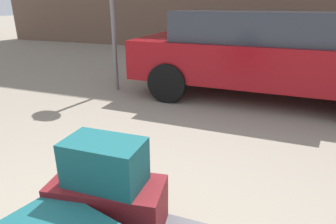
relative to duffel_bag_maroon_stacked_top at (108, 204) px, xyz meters
The scene contains 4 objects.
duffel_bag_maroon_stacked_top is the anchor object (origin of this frame).
duffel_bag_teal_topmost_pile 0.27m from the duffel_bag_maroon_stacked_top, behind, with size 0.42×0.25×0.25m, color #144C51.
parked_car 4.03m from the duffel_bag_maroon_stacked_top, 82.22° to the left, with size 4.32×1.97×1.42m.
no_parking_sign 4.10m from the duffel_bag_maroon_stacked_top, 119.57° to the left, with size 0.49×0.16×2.50m.
Camera 1 is at (0.80, -0.92, 1.55)m, focal length 31.03 mm.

